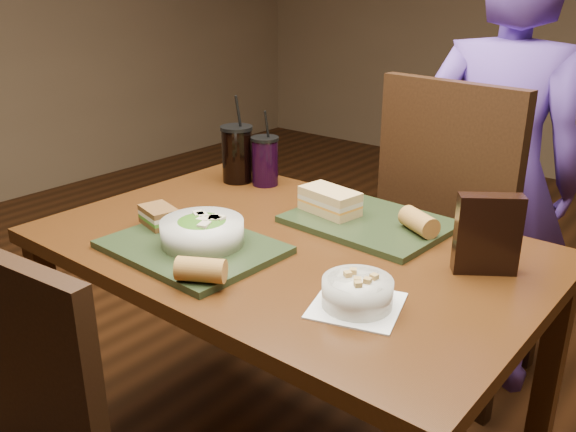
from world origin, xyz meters
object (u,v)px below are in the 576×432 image
object	(u,v)px
diner	(496,179)
tray_far	(369,222)
salad_bowl	(202,230)
baguette_far	(419,222)
cup_berry	(265,161)
sandwich_near	(159,216)
baguette_near	(201,270)
tray_near	(192,247)
chip_bag	(487,234)
sandwich_far	(330,201)
soup_bowl	(357,292)
chair_far	(455,227)
dining_table	(288,272)
cup_cola	(237,154)

from	to	relation	value
diner	tray_far	xyz separation A→B (m)	(-0.12, -0.60, -0.00)
diner	salad_bowl	xyz separation A→B (m)	(-0.36, -1.01, 0.04)
tray_far	baguette_far	world-z (taller)	baguette_far
diner	cup_berry	world-z (taller)	diner
sandwich_near	baguette_near	distance (m)	0.37
tray_near	chip_bag	distance (m)	0.71
tray_far	salad_bowl	bearing A→B (deg)	-119.80
salad_bowl	chip_bag	bearing A→B (deg)	28.86
diner	baguette_near	xyz separation A→B (m)	(-0.21, -1.16, 0.03)
sandwich_far	cup_berry	xyz separation A→B (m)	(-0.35, 0.12, 0.03)
soup_bowl	sandwich_near	xyz separation A→B (m)	(-0.64, 0.01, 0.01)
baguette_far	chip_bag	size ratio (longest dim) A/B	0.60
baguette_far	soup_bowl	bearing A→B (deg)	-79.48
chair_far	cup_berry	world-z (taller)	chair_far
tray_far	baguette_near	xyz separation A→B (m)	(-0.08, -0.55, 0.04)
dining_table	chair_far	world-z (taller)	chair_far
soup_bowl	chip_bag	xyz separation A→B (m)	(0.14, 0.32, 0.06)
chair_far	baguette_far	xyz separation A→B (m)	(0.09, -0.45, 0.18)
tray_far	soup_bowl	distance (m)	0.46
tray_far	chip_bag	world-z (taller)	chip_bag
cup_berry	chip_bag	distance (m)	0.84
chair_far	dining_table	bearing A→B (deg)	-103.77
soup_bowl	baguette_far	xyz separation A→B (m)	(-0.08, 0.41, 0.01)
salad_bowl	sandwich_near	xyz separation A→B (m)	(-0.18, 0.01, -0.01)
sandwich_near	cup_cola	bearing A→B (deg)	107.34
sandwich_far	cup_berry	size ratio (longest dim) A/B	0.73
dining_table	cup_berry	distance (m)	0.51
soup_bowl	sandwich_far	xyz separation A→B (m)	(-0.34, 0.38, 0.02)
baguette_far	chip_bag	distance (m)	0.23
cup_berry	chip_bag	bearing A→B (deg)	-11.53
baguette_far	tray_far	bearing A→B (deg)	-179.12
diner	chip_bag	bearing A→B (deg)	97.98
tray_near	sandwich_near	world-z (taller)	sandwich_near
dining_table	diner	size ratio (longest dim) A/B	0.85
cup_cola	chip_bag	xyz separation A→B (m)	(0.92, -0.14, -0.00)
salad_bowl	chip_bag	distance (m)	0.68
soup_bowl	baguette_far	distance (m)	0.41
chip_bag	cup_cola	bearing A→B (deg)	136.06
baguette_near	chair_far	bearing A→B (deg)	81.64
diner	tray_near	bearing A→B (deg)	58.53
dining_table	salad_bowl	size ratio (longest dim) A/B	6.23
baguette_near	dining_table	bearing A→B (deg)	93.36
tray_far	soup_bowl	world-z (taller)	soup_bowl
baguette_far	chip_bag	world-z (taller)	chip_bag
baguette_far	cup_cola	distance (m)	0.71
dining_table	salad_bowl	world-z (taller)	salad_bowl
dining_table	baguette_near	distance (m)	0.35
chair_far	diner	world-z (taller)	diner
tray_near	soup_bowl	size ratio (longest dim) A/B	1.86
sandwich_far	chair_far	bearing A→B (deg)	69.34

